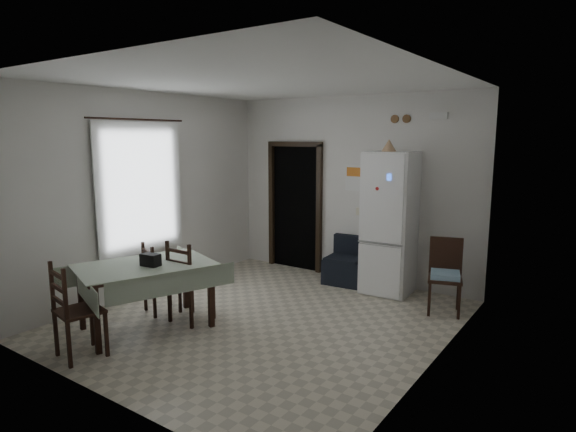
# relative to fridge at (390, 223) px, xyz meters

# --- Properties ---
(ground) EXTENTS (4.50, 4.50, 0.00)m
(ground) POSITION_rel_fridge_xyz_m (-0.81, -1.93, -1.03)
(ground) COLOR beige
(ground) RESTS_ON ground
(ceiling) EXTENTS (4.20, 4.50, 0.02)m
(ceiling) POSITION_rel_fridge_xyz_m (-0.81, -1.93, 1.87)
(ceiling) COLOR white
(ceiling) RESTS_ON ground
(wall_back) EXTENTS (4.20, 0.02, 2.90)m
(wall_back) POSITION_rel_fridge_xyz_m (-0.81, 0.32, 0.42)
(wall_back) COLOR silver
(wall_back) RESTS_ON ground
(wall_front) EXTENTS (4.20, 0.02, 2.90)m
(wall_front) POSITION_rel_fridge_xyz_m (-0.81, -4.18, 0.42)
(wall_front) COLOR silver
(wall_front) RESTS_ON ground
(wall_left) EXTENTS (0.02, 4.50, 2.90)m
(wall_left) POSITION_rel_fridge_xyz_m (-2.91, -1.93, 0.42)
(wall_left) COLOR silver
(wall_left) RESTS_ON ground
(wall_right) EXTENTS (0.02, 4.50, 2.90)m
(wall_right) POSITION_rel_fridge_xyz_m (1.29, -1.93, 0.42)
(wall_right) COLOR silver
(wall_right) RESTS_ON ground
(doorway) EXTENTS (1.06, 0.52, 2.22)m
(doorway) POSITION_rel_fridge_xyz_m (-1.86, 0.52, 0.03)
(doorway) COLOR black
(doorway) RESTS_ON ground
(window_recess) EXTENTS (0.10, 1.20, 1.60)m
(window_recess) POSITION_rel_fridge_xyz_m (-2.96, -2.13, 0.52)
(window_recess) COLOR silver
(window_recess) RESTS_ON ground
(curtain) EXTENTS (0.02, 1.45, 1.85)m
(curtain) POSITION_rel_fridge_xyz_m (-2.85, -2.13, 0.52)
(curtain) COLOR white
(curtain) RESTS_ON ground
(curtain_rod) EXTENTS (0.02, 1.60, 0.02)m
(curtain_rod) POSITION_rel_fridge_xyz_m (-2.84, -2.13, 1.47)
(curtain_rod) COLOR black
(curtain_rod) RESTS_ON ground
(calendar) EXTENTS (0.28, 0.02, 0.40)m
(calendar) POSITION_rel_fridge_xyz_m (-0.76, 0.31, 0.59)
(calendar) COLOR white
(calendar) RESTS_ON ground
(calendar_image) EXTENTS (0.24, 0.01, 0.14)m
(calendar_image) POSITION_rel_fridge_xyz_m (-0.76, 0.30, 0.69)
(calendar_image) COLOR orange
(calendar_image) RESTS_ON ground
(light_switch) EXTENTS (0.08, 0.02, 0.12)m
(light_switch) POSITION_rel_fridge_xyz_m (-0.66, 0.31, 0.07)
(light_switch) COLOR beige
(light_switch) RESTS_ON ground
(vent_left) EXTENTS (0.12, 0.03, 0.12)m
(vent_left) POSITION_rel_fridge_xyz_m (-0.11, 0.30, 1.49)
(vent_left) COLOR brown
(vent_left) RESTS_ON ground
(vent_right) EXTENTS (0.12, 0.03, 0.12)m
(vent_right) POSITION_rel_fridge_xyz_m (0.07, 0.30, 1.49)
(vent_right) COLOR brown
(vent_right) RESTS_ON ground
(emergency_light) EXTENTS (0.25, 0.07, 0.09)m
(emergency_light) POSITION_rel_fridge_xyz_m (0.54, 0.28, 1.52)
(emergency_light) COLOR white
(emergency_light) RESTS_ON ground
(fridge) EXTENTS (0.70, 0.70, 2.06)m
(fridge) POSITION_rel_fridge_xyz_m (0.00, 0.00, 0.00)
(fridge) COLOR white
(fridge) RESTS_ON ground
(tan_cone) EXTENTS (0.22, 0.22, 0.17)m
(tan_cone) POSITION_rel_fridge_xyz_m (-0.04, -0.04, 1.11)
(tan_cone) COLOR tan
(tan_cone) RESTS_ON fridge
(navy_seat) EXTENTS (0.65, 0.63, 0.73)m
(navy_seat) POSITION_rel_fridge_xyz_m (-0.71, -0.00, -0.67)
(navy_seat) COLOR black
(navy_seat) RESTS_ON ground
(corner_chair) EXTENTS (0.52, 0.52, 0.97)m
(corner_chair) POSITION_rel_fridge_xyz_m (0.95, -0.42, -0.55)
(corner_chair) COLOR black
(corner_chair) RESTS_ON ground
(dining_table) EXTENTS (1.47, 1.76, 0.79)m
(dining_table) POSITION_rel_fridge_xyz_m (-1.81, -2.94, -0.64)
(dining_table) COLOR #99A78F
(dining_table) RESTS_ON ground
(black_bag) EXTENTS (0.23, 0.16, 0.14)m
(black_bag) POSITION_rel_fridge_xyz_m (-1.70, -2.95, -0.17)
(black_bag) COLOR black
(black_bag) RESTS_ON dining_table
(dining_chair_far_left) EXTENTS (0.50, 0.50, 0.92)m
(dining_chair_far_left) POSITION_rel_fridge_xyz_m (-2.09, -2.47, -0.57)
(dining_chair_far_left) COLOR black
(dining_chair_far_left) RESTS_ON ground
(dining_chair_far_right) EXTENTS (0.44, 0.44, 1.03)m
(dining_chair_far_right) POSITION_rel_fridge_xyz_m (-1.55, -2.47, -0.52)
(dining_chair_far_right) COLOR black
(dining_chair_far_right) RESTS_ON ground
(dining_chair_near_head) EXTENTS (0.52, 0.52, 1.02)m
(dining_chair_near_head) POSITION_rel_fridge_xyz_m (-1.77, -3.83, -0.52)
(dining_chair_near_head) COLOR black
(dining_chair_near_head) RESTS_ON ground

